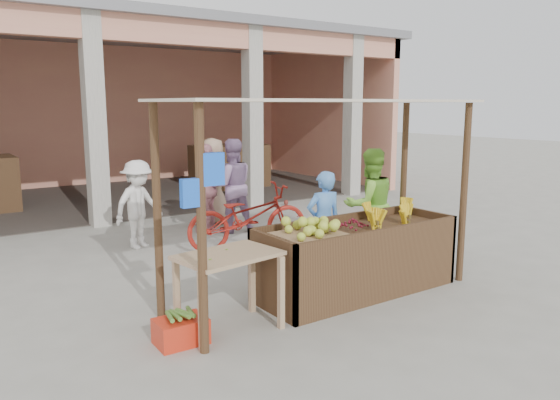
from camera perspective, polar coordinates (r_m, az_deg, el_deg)
ground at (r=6.73m, az=4.73°, el=-10.32°), size 60.00×60.00×0.00m
market_building at (r=14.38m, az=-18.56°, el=10.98°), size 14.40×6.40×4.20m
fruit_stall at (r=6.92m, az=8.00°, el=-6.32°), size 2.60×0.95×0.80m
stall_awning at (r=6.36m, az=4.54°, el=6.77°), size 4.09×1.35×2.39m
banana_heap at (r=7.24m, az=11.27°, el=-1.65°), size 1.04×0.57×0.19m
melon_tray at (r=6.30m, az=3.10°, el=-3.23°), size 0.75×0.65×0.20m
berry_heap at (r=6.81m, az=7.57°, el=-2.44°), size 0.47×0.39×0.15m
side_table at (r=5.68m, az=-5.39°, el=-6.94°), size 1.10×0.81×0.82m
papaya_pile at (r=5.61m, az=-5.43°, el=-4.55°), size 0.74×0.42×0.21m
red_crate at (r=5.61m, az=-10.32°, el=-13.33°), size 0.50×0.37×0.25m
plantain_bundle at (r=5.55m, az=-10.38°, el=-11.78°), size 0.37×0.26×0.07m
produce_sacks at (r=12.59m, az=-0.09°, el=0.58°), size 0.71×0.66×0.54m
vendor_blue at (r=7.54m, az=4.58°, el=-2.02°), size 0.63×0.51×1.53m
vendor_green at (r=8.23m, az=9.35°, el=-0.21°), size 0.95×0.69×1.78m
motorcycle at (r=8.83m, az=-3.36°, el=-1.65°), size 1.18×2.22×1.10m
shopper_a at (r=9.14m, az=-14.59°, el=-0.10°), size 1.11×0.82×1.56m
shopper_b at (r=10.07m, az=-7.62°, el=1.57°), size 1.13×1.07×1.74m
shopper_c at (r=10.62m, az=-7.06°, el=2.39°), size 0.92×0.62×1.87m
shopper_f at (r=10.00m, az=-5.09°, el=1.95°), size 1.02×0.74×1.87m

